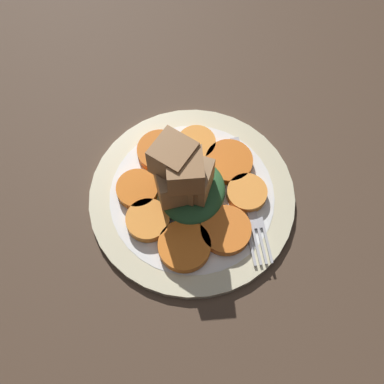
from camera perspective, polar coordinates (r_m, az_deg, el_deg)
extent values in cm
cube|color=#4C3828|center=(68.82, 0.00, -1.11)|extent=(120.00, 120.00, 2.00)
cylinder|color=beige|center=(67.46, 0.00, -0.58)|extent=(25.90, 25.90, 1.00)
cylinder|color=white|center=(67.41, 0.00, -0.57)|extent=(20.72, 20.72, 1.00)
cylinder|color=orange|center=(69.20, -3.44, 4.34)|extent=(5.89, 5.89, 1.33)
cylinder|color=orange|center=(66.88, -5.85, 0.27)|extent=(5.24, 5.24, 1.33)
cylinder|color=orange|center=(65.05, -4.74, -3.04)|extent=(5.33, 5.33, 1.33)
cylinder|color=orange|center=(63.65, -0.82, -5.80)|extent=(6.32, 6.32, 1.33)
cylinder|color=orange|center=(64.48, 3.62, -4.10)|extent=(6.14, 6.14, 1.33)
cylinder|color=orange|center=(66.66, 5.87, -0.13)|extent=(5.00, 5.00, 1.33)
cylinder|color=orange|center=(68.49, 3.96, 3.22)|extent=(6.05, 6.05, 1.33)
cylinder|color=orange|center=(69.65, 0.48, 5.16)|extent=(4.99, 4.99, 1.33)
ellipsoid|color=#2D6033|center=(65.82, 0.00, 0.08)|extent=(9.09, 8.18, 2.43)
cube|color=#9E754C|center=(62.96, -0.91, 1.04)|extent=(3.94, 3.94, 3.66)
cube|color=#9E754C|center=(62.54, 0.27, 0.99)|extent=(4.57, 4.57, 4.35)
cube|color=#9E754C|center=(62.50, -1.67, 1.25)|extent=(6.38, 6.38, 4.71)
cube|color=olive|center=(63.21, 0.23, 1.50)|extent=(4.54, 4.54, 3.65)
cube|color=olive|center=(58.81, -0.77, 2.27)|extent=(5.17, 5.17, 4.08)
cube|color=olive|center=(59.43, -1.99, 3.84)|extent=(5.41, 5.41, 4.25)
cube|color=#B2B2B7|center=(68.15, 5.51, 1.62)|extent=(11.09, 5.62, 0.40)
cube|color=#B2B2B7|center=(65.61, 6.66, -3.38)|extent=(2.21, 2.68, 0.40)
cube|color=#B2B2B7|center=(64.81, 8.09, -5.66)|extent=(4.32, 2.10, 0.40)
cube|color=#B2B2B7|center=(64.69, 7.51, -5.76)|extent=(4.32, 2.10, 0.40)
cube|color=#B2B2B7|center=(64.57, 6.93, -5.85)|extent=(4.32, 2.10, 0.40)
cube|color=#B2B2B7|center=(64.46, 6.36, -5.95)|extent=(4.32, 2.10, 0.40)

